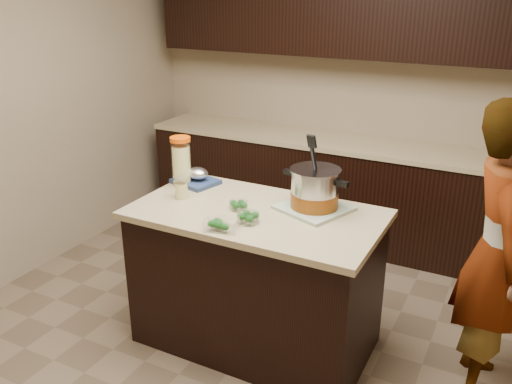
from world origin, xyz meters
TOP-DOWN VIEW (x-y plane):
  - ground_plane at (0.00, 0.00)m, footprint 4.00×4.00m
  - room_shell at (0.00, 0.00)m, footprint 4.04×4.04m
  - back_cabinets at (0.00, 1.74)m, footprint 3.60×0.63m
  - island at (0.00, 0.00)m, footprint 1.46×0.81m
  - dish_towel at (0.29, 0.18)m, footprint 0.46×0.46m
  - stock_pot at (0.29, 0.18)m, footprint 0.42×0.33m
  - lemonade_pitcher at (-0.63, 0.17)m, footprint 0.17×0.17m
  - mason_jar at (-0.51, -0.02)m, footprint 0.11×0.11m
  - broccoli_tub_left at (-0.10, -0.02)m, footprint 0.13×0.13m
  - broccoli_tub_right at (0.03, -0.16)m, footprint 0.16×0.16m
  - broccoli_tub_rect at (-0.05, -0.31)m, footprint 0.20×0.17m
  - blue_tray at (-0.56, 0.23)m, footprint 0.33×0.28m
  - person at (1.30, 0.24)m, footprint 0.53×0.68m

SIDE VIEW (x-z plane):
  - ground_plane at x=0.00m, z-range 0.00..0.00m
  - island at x=0.00m, z-range 0.00..0.90m
  - person at x=1.30m, z-range 0.00..1.64m
  - dish_towel at x=0.29m, z-range 0.90..0.92m
  - broccoli_tub_left at x=-0.10m, z-range 0.90..0.95m
  - broccoli_tub_right at x=0.03m, z-range 0.90..0.96m
  - broccoli_tub_rect at x=-0.05m, z-range 0.90..0.96m
  - blue_tray at x=-0.56m, z-range 0.88..0.99m
  - back_cabinets at x=0.00m, z-range -0.22..2.10m
  - mason_jar at x=-0.51m, z-range 0.89..1.04m
  - stock_pot at x=0.29m, z-range 0.81..1.23m
  - lemonade_pitcher at x=-0.63m, z-range 0.89..1.21m
  - room_shell at x=0.00m, z-range 0.35..3.07m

